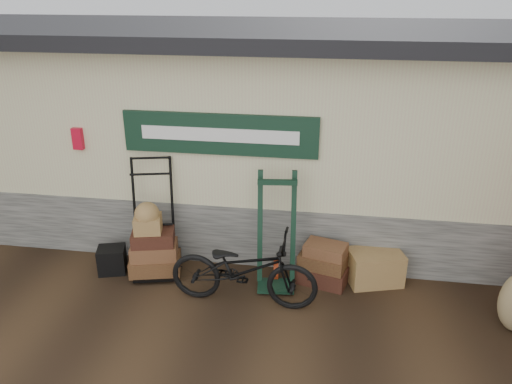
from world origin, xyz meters
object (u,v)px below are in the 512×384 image
at_px(green_barrow, 277,231).
at_px(wicker_hamper, 375,267).
at_px(black_trunk, 112,260).
at_px(porter_trolley, 153,216).
at_px(bicycle, 243,265).
at_px(suitcase_stack, 323,263).

xyz_separation_m(green_barrow, wicker_hamper, (1.32, 0.24, -0.56)).
bearing_deg(black_trunk, green_barrow, 1.66).
distance_m(green_barrow, black_trunk, 2.39).
bearing_deg(porter_trolley, wicker_hamper, -11.10).
distance_m(wicker_hamper, bicycle, 1.86).
height_order(wicker_hamper, black_trunk, wicker_hamper).
bearing_deg(suitcase_stack, wicker_hamper, 8.81).
height_order(porter_trolley, suitcase_stack, porter_trolley).
bearing_deg(porter_trolley, black_trunk, -178.26).
xyz_separation_m(porter_trolley, wicker_hamper, (3.03, 0.14, -0.60)).
xyz_separation_m(porter_trolley, suitcase_stack, (2.33, 0.03, -0.53)).
relative_size(porter_trolley, bicycle, 0.88).
height_order(suitcase_stack, bicycle, bicycle).
bearing_deg(porter_trolley, bicycle, -37.76).
relative_size(green_barrow, suitcase_stack, 2.35).
xyz_separation_m(wicker_hamper, black_trunk, (-3.63, -0.30, -0.04)).
relative_size(suitcase_stack, bicycle, 0.36).
bearing_deg(suitcase_stack, black_trunk, -176.20).
distance_m(porter_trolley, bicycle, 1.52).
distance_m(suitcase_stack, bicycle, 1.19).
xyz_separation_m(green_barrow, suitcase_stack, (0.62, 0.13, -0.49)).
bearing_deg(wicker_hamper, black_trunk, -175.23).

